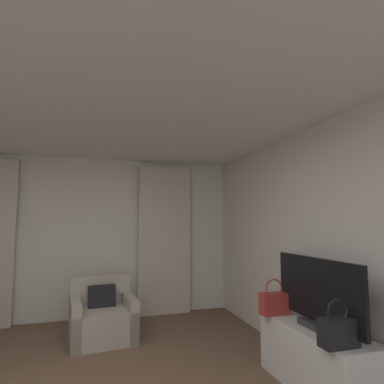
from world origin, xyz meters
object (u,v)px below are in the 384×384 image
at_px(armchair, 102,318).
at_px(tv_flatscreen, 317,294).
at_px(tv_console, 316,359).
at_px(handbag_primary, 274,303).
at_px(handbag_secondary, 338,331).

distance_m(armchair, tv_flatscreen, 2.78).
relative_size(armchair, tv_flatscreen, 0.78).
xyz_separation_m(tv_console, handbag_primary, (-0.15, 0.45, 0.41)).
height_order(handbag_primary, handbag_secondary, same).
xyz_separation_m(tv_console, handbag_secondary, (-0.14, -0.46, 0.41)).
distance_m(armchair, tv_console, 2.67).
bearing_deg(armchair, handbag_primary, -40.27).
bearing_deg(tv_flatscreen, tv_console, 90.00).
relative_size(tv_console, handbag_primary, 3.37).
height_order(tv_flatscreen, handbag_primary, tv_flatscreen).
bearing_deg(tv_flatscreen, handbag_primary, 106.70).
height_order(armchair, handbag_primary, handbag_primary).
bearing_deg(tv_console, handbag_secondary, -106.61).
distance_m(handbag_primary, handbag_secondary, 0.92).
distance_m(armchair, handbag_secondary, 2.97).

